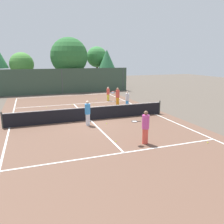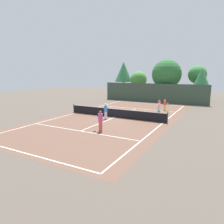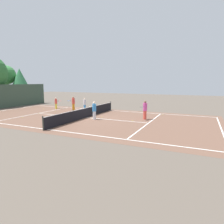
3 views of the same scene
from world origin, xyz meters
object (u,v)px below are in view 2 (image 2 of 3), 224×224
at_px(player_2, 159,110).
at_px(tennis_ball_2, 145,111).
at_px(tennis_ball_1, 160,108).
at_px(player_1, 106,111).
at_px(player_0, 159,107).
at_px(tennis_ball_6, 117,108).
at_px(tennis_ball_3, 92,127).
at_px(tennis_ball_4, 134,109).
at_px(ball_crate, 130,114).
at_px(tennis_ball_5, 130,141).
at_px(player_4, 100,121).
at_px(player_3, 165,105).
at_px(tennis_ball_0, 116,120).

xyz_separation_m(player_2, tennis_ball_2, (-2.50, 2.52, -0.76)).
bearing_deg(tennis_ball_1, player_1, -109.47).
xyz_separation_m(player_0, tennis_ball_2, (-2.11, 1.08, -0.86)).
bearing_deg(player_2, tennis_ball_6, 156.83).
relative_size(tennis_ball_3, tennis_ball_4, 1.00).
bearing_deg(player_2, ball_crate, -164.36).
distance_m(tennis_ball_3, tennis_ball_4, 10.98).
xyz_separation_m(player_0, tennis_ball_6, (-6.54, 1.53, -0.86)).
relative_size(ball_crate, tennis_ball_5, 6.45).
bearing_deg(player_4, player_2, 72.37).
height_order(player_3, tennis_ball_2, player_3).
bearing_deg(tennis_ball_3, tennis_ball_5, -22.31).
xyz_separation_m(player_2, tennis_ball_0, (-3.42, -4.19, -0.76)).
height_order(tennis_ball_1, tennis_ball_3, same).
xyz_separation_m(player_1, player_4, (2.03, -4.39, 0.06)).
bearing_deg(tennis_ball_5, player_1, 133.55).
relative_size(player_1, tennis_ball_4, 25.84).
relative_size(player_0, player_3, 1.16).
relative_size(player_2, player_3, 1.04).
distance_m(player_1, tennis_ball_3, 3.79).
distance_m(player_1, tennis_ball_1, 10.11).
bearing_deg(player_3, tennis_ball_0, -109.96).
xyz_separation_m(tennis_ball_1, tennis_ball_3, (-2.71, -13.13, 0.00)).
relative_size(tennis_ball_2, tennis_ball_6, 1.00).
bearing_deg(player_2, player_3, 95.07).
xyz_separation_m(ball_crate, tennis_ball_1, (1.82, 6.31, -0.15)).
relative_size(player_3, tennis_ball_3, 22.62).
xyz_separation_m(tennis_ball_5, tennis_ball_6, (-7.46, 12.56, 0.00)).
height_order(player_3, player_4, player_4).
distance_m(player_4, tennis_ball_2, 11.02).
bearing_deg(player_0, tennis_ball_5, -85.24).
distance_m(player_2, tennis_ball_0, 5.46).
relative_size(tennis_ball_3, tennis_ball_5, 1.00).
height_order(tennis_ball_2, tennis_ball_4, same).
xyz_separation_m(player_2, tennis_ball_3, (-4.07, -7.71, -0.76)).
xyz_separation_m(player_0, player_3, (0.02, 2.76, -0.12)).
bearing_deg(player_1, tennis_ball_5, -46.45).
bearing_deg(ball_crate, tennis_ball_0, -94.04).
height_order(tennis_ball_2, tennis_ball_6, same).
xyz_separation_m(player_3, tennis_ball_6, (-6.55, -1.23, -0.74)).
distance_m(tennis_ball_2, tennis_ball_5, 12.49).
bearing_deg(tennis_ball_3, player_2, 62.19).
relative_size(player_0, player_2, 1.12).
distance_m(player_2, tennis_ball_5, 9.65).
distance_m(player_1, tennis_ball_4, 7.39).
relative_size(player_4, ball_crate, 4.24).
xyz_separation_m(player_1, tennis_ball_3, (0.65, -3.64, -0.84)).
xyz_separation_m(ball_crate, tennis_ball_4, (-1.23, 4.15, -0.15)).
bearing_deg(player_3, tennis_ball_1, 129.04).
distance_m(tennis_ball_3, tennis_ball_6, 11.05).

